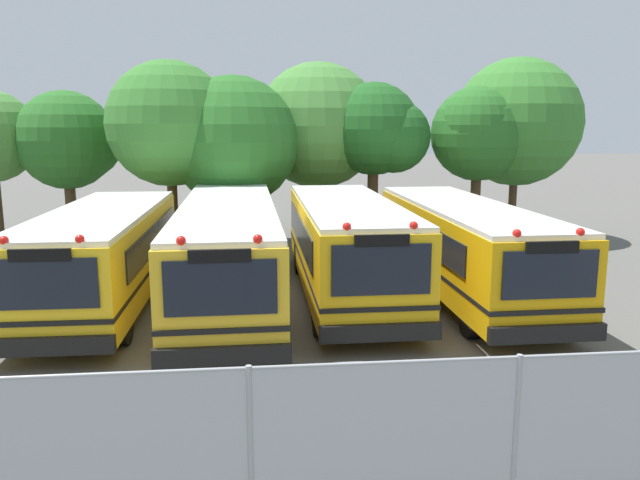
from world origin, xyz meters
TOP-DOWN VIEW (x-y plane):
  - ground_plane at (0.00, 0.00)m, footprint 160.00×160.00m
  - school_bus_0 at (-4.85, -0.16)m, footprint 2.66×9.41m
  - school_bus_1 at (-1.60, 0.10)m, footprint 2.70×11.68m
  - school_bus_2 at (1.63, -0.01)m, footprint 2.57×9.48m
  - school_bus_3 at (4.93, -0.05)m, footprint 2.60×10.29m
  - tree_1 at (-7.99, 9.07)m, footprint 4.05×3.86m
  - tree_2 at (-3.97, 7.09)m, footprint 4.60×4.60m
  - tree_3 at (-1.55, 7.23)m, footprint 4.89×4.89m
  - tree_4 at (1.77, 9.00)m, footprint 5.08×5.08m
  - tree_5 at (4.07, 7.61)m, footprint 3.97×3.61m
  - tree_6 at (7.90, 7.32)m, footprint 3.73×3.73m
  - tree_7 at (9.96, 8.21)m, footprint 5.18×5.18m
  - chainlink_fence at (0.57, -10.09)m, footprint 15.68×0.07m
  - traffic_cone at (-2.27, -8.67)m, footprint 0.40×0.40m

SIDE VIEW (x-z plane):
  - ground_plane at x=0.00m, z-range 0.00..0.00m
  - traffic_cone at x=-2.27m, z-range 0.00..0.52m
  - chainlink_fence at x=0.57m, z-range 0.04..2.13m
  - school_bus_0 at x=-4.85m, z-range 0.07..2.73m
  - school_bus_3 at x=4.93m, z-range 0.07..2.73m
  - school_bus_1 at x=-1.60m, z-range 0.07..2.82m
  - school_bus_2 at x=1.63m, z-range 0.07..2.86m
  - tree_1 at x=-7.99m, z-range 1.04..7.07m
  - tree_3 at x=-1.55m, z-range 0.90..7.43m
  - tree_5 at x=4.07m, z-range 1.25..7.59m
  - tree_6 at x=7.90m, z-range 1.34..7.55m
  - tree_4 at x=1.77m, z-range 1.11..8.31m
  - tree_2 at x=-3.97m, z-range 1.20..8.24m
  - tree_7 at x=9.96m, z-range 1.10..8.49m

